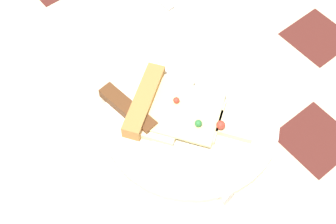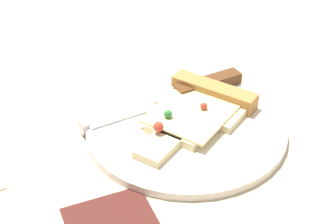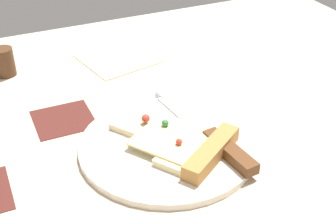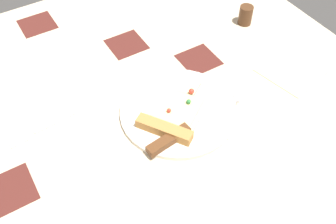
% 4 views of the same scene
% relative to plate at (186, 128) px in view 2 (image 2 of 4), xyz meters
% --- Properties ---
extents(ground_plane, '(1.16, 1.16, 0.03)m').
position_rel_plate_xyz_m(ground_plane, '(0.08, 0.01, -0.02)').
color(ground_plane, '#C6B293').
rests_on(ground_plane, ground).
extents(plate, '(0.25, 0.25, 0.01)m').
position_rel_plate_xyz_m(plate, '(0.00, 0.00, 0.00)').
color(plate, silver).
rests_on(plate, ground_plane).
extents(pizza_slice, '(0.19, 0.16, 0.03)m').
position_rel_plate_xyz_m(pizza_slice, '(0.02, 0.01, 0.01)').
color(pizza_slice, beige).
rests_on(pizza_slice, plate).
extents(knife, '(0.24, 0.05, 0.02)m').
position_rel_plate_xyz_m(knife, '(0.02, 0.06, 0.01)').
color(knife, silver).
rests_on(knife, plate).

